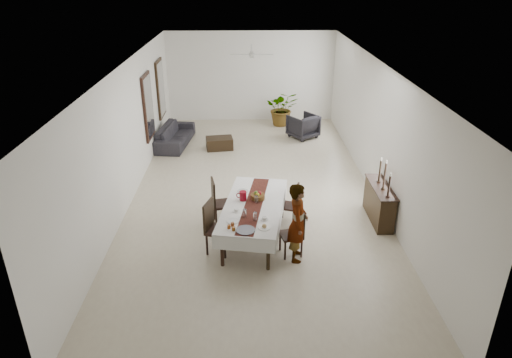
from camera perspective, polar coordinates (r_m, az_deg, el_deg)
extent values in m
cube|color=beige|center=(11.68, -0.29, -1.47)|extent=(6.00, 12.00, 0.00)
cube|color=silver|center=(10.64, -0.33, 14.14)|extent=(6.00, 12.00, 0.02)
cube|color=white|center=(16.84, -0.68, 12.66)|extent=(6.00, 0.02, 3.20)
cube|color=white|center=(5.74, 0.77, -14.04)|extent=(6.00, 0.02, 3.20)
cube|color=white|center=(11.41, -15.62, 5.64)|extent=(0.02, 12.00, 3.20)
cube|color=white|center=(11.50, 14.89, 5.88)|extent=(0.02, 12.00, 3.20)
cube|color=black|center=(9.44, -0.29, -3.36)|extent=(1.38, 2.53, 0.05)
cylinder|color=black|center=(8.74, -4.27, -8.85)|extent=(0.08, 0.08, 0.70)
cylinder|color=black|center=(8.62, 1.54, -9.33)|extent=(0.08, 0.08, 0.70)
cylinder|color=black|center=(10.67, -1.74, -2.08)|extent=(0.08, 0.08, 0.70)
cylinder|color=black|center=(10.57, 2.98, -2.39)|extent=(0.08, 0.08, 0.70)
cube|color=white|center=(9.42, -0.29, -3.20)|extent=(1.58, 2.74, 0.01)
cube|color=white|center=(9.59, -3.76, -3.72)|extent=(0.43, 2.55, 0.30)
cube|color=white|center=(9.44, 3.24, -4.20)|extent=(0.43, 2.55, 0.30)
cube|color=silver|center=(8.41, -1.57, -8.18)|extent=(1.17, 0.20, 0.30)
cube|color=white|center=(10.62, 0.72, -0.63)|extent=(1.17, 0.20, 0.30)
cube|color=#5D231A|center=(9.42, -0.29, -3.15)|extent=(0.75, 2.52, 0.00)
cylinder|color=maroon|center=(9.54, -1.65, -2.11)|extent=(0.17, 0.17, 0.20)
torus|color=maroon|center=(9.55, -2.15, -2.08)|extent=(0.12, 0.04, 0.12)
cylinder|color=white|center=(8.80, -0.13, -4.71)|extent=(0.07, 0.07, 0.17)
cylinder|color=silver|center=(8.92, -1.44, -4.29)|extent=(0.07, 0.07, 0.17)
cylinder|color=white|center=(9.42, 0.06, -2.58)|extent=(0.07, 0.07, 0.17)
cylinder|color=silver|center=(8.85, 1.08, -4.94)|extent=(0.09, 0.09, 0.06)
cylinder|color=silver|center=(8.86, 1.08, -5.07)|extent=(0.15, 0.15, 0.01)
cylinder|color=white|center=(9.15, -2.47, -3.90)|extent=(0.09, 0.09, 0.06)
cylinder|color=white|center=(9.16, -2.47, -4.03)|extent=(0.15, 0.15, 0.01)
cylinder|color=white|center=(8.60, 1.03, -6.07)|extent=(0.24, 0.24, 0.02)
sphere|color=tan|center=(8.59, 1.03, -5.92)|extent=(0.09, 0.09, 0.09)
cylinder|color=silver|center=(8.82, -2.93, -5.27)|extent=(0.24, 0.24, 0.02)
cylinder|color=silver|center=(9.94, -1.65, -1.52)|extent=(0.24, 0.24, 0.02)
cylinder|color=#393A3E|center=(8.52, -1.32, -6.41)|extent=(0.36, 0.36, 0.02)
cylinder|color=brown|center=(8.51, -2.82, -6.25)|extent=(0.06, 0.06, 0.08)
cylinder|color=brown|center=(8.58, -3.41, -5.99)|extent=(0.06, 0.06, 0.08)
cylinder|color=brown|center=(8.65, -2.95, -5.68)|extent=(0.06, 0.06, 0.08)
cylinder|color=brown|center=(9.61, 0.22, -2.22)|extent=(0.30, 0.30, 0.10)
sphere|color=maroon|center=(9.59, 0.42, -1.78)|extent=(0.09, 0.09, 0.09)
sphere|color=#4D7924|center=(9.61, 0.01, -1.73)|extent=(0.08, 0.08, 0.08)
sphere|color=gold|center=(9.53, 0.18, -1.96)|extent=(0.08, 0.08, 0.08)
cube|color=black|center=(9.04, 4.41, -7.00)|extent=(0.49, 0.49, 0.05)
cylinder|color=black|center=(9.07, 5.72, -8.62)|extent=(0.05, 0.05, 0.41)
cylinder|color=black|center=(9.34, 5.03, -7.51)|extent=(0.05, 0.05, 0.41)
cylinder|color=black|center=(8.98, 3.66, -8.93)|extent=(0.05, 0.05, 0.41)
cylinder|color=black|center=(9.25, 3.03, -7.81)|extent=(0.05, 0.05, 0.41)
cube|color=black|center=(8.95, 5.61, -5.31)|extent=(0.13, 0.41, 0.52)
cube|color=black|center=(10.12, 4.04, -3.36)|extent=(0.50, 0.50, 0.04)
cylinder|color=black|center=(10.06, 4.67, -4.99)|extent=(0.05, 0.05, 0.39)
cylinder|color=black|center=(10.33, 5.08, -4.13)|extent=(0.05, 0.05, 0.39)
cylinder|color=black|center=(10.12, 2.90, -4.72)|extent=(0.05, 0.05, 0.39)
cylinder|color=black|center=(10.40, 3.36, -3.88)|extent=(0.05, 0.05, 0.39)
cube|color=black|center=(9.96, 5.08, -2.15)|extent=(0.16, 0.38, 0.50)
cube|color=black|center=(9.08, -4.65, -6.43)|extent=(0.59, 0.59, 0.05)
cylinder|color=black|center=(9.43, -5.25, -7.00)|extent=(0.06, 0.06, 0.46)
cylinder|color=black|center=(9.14, -6.15, -8.19)|extent=(0.06, 0.06, 0.46)
cylinder|color=black|center=(9.31, -3.07, -7.38)|extent=(0.06, 0.06, 0.46)
cylinder|color=black|center=(9.01, -3.91, -8.61)|extent=(0.06, 0.06, 0.46)
cube|color=black|center=(9.00, -5.97, -4.50)|extent=(0.19, 0.45, 0.59)
cube|color=black|center=(10.07, -4.14, -3.14)|extent=(0.53, 0.53, 0.05)
cylinder|color=black|center=(10.33, -5.26, -3.98)|extent=(0.05, 0.05, 0.45)
cylinder|color=black|center=(10.01, -4.99, -4.98)|extent=(0.05, 0.05, 0.45)
cylinder|color=black|center=(10.37, -3.24, -3.78)|extent=(0.05, 0.05, 0.45)
cylinder|color=black|center=(10.05, -2.90, -4.77)|extent=(0.05, 0.05, 0.45)
cube|color=black|center=(9.90, -5.36, -1.68)|extent=(0.13, 0.45, 0.57)
imported|color=gray|center=(8.73, 5.25, -5.43)|extent=(0.46, 0.63, 1.61)
cube|color=black|center=(10.57, 15.13, -2.99)|extent=(0.36, 1.34, 0.80)
cube|color=black|center=(10.38, 15.38, -0.97)|extent=(0.39, 1.39, 0.03)
cylinder|color=black|center=(9.95, 16.14, -2.07)|extent=(0.09, 0.09, 0.03)
cylinder|color=black|center=(9.85, 16.30, -0.84)|extent=(0.04, 0.04, 0.45)
cylinder|color=white|center=(9.75, 16.48, 0.53)|extent=(0.03, 0.03, 0.07)
cylinder|color=black|center=(10.26, 15.59, -1.16)|extent=(0.09, 0.09, 0.03)
cylinder|color=black|center=(10.13, 15.79, 0.38)|extent=(0.04, 0.04, 0.58)
cylinder|color=silver|center=(10.01, 16.00, 2.07)|extent=(0.03, 0.03, 0.07)
cylinder|color=black|center=(10.57, 15.08, -0.31)|extent=(0.09, 0.09, 0.03)
cylinder|color=black|center=(10.46, 15.24, 0.97)|extent=(0.04, 0.04, 0.49)
cylinder|color=beige|center=(10.35, 15.41, 2.39)|extent=(0.03, 0.03, 0.07)
imported|color=#2D2A30|center=(14.87, -10.08, 5.41)|extent=(1.08, 2.21, 0.62)
imported|color=#252227|center=(15.35, 5.90, 6.60)|extent=(1.17, 1.18, 0.78)
cube|color=black|center=(14.37, -4.59, 4.47)|extent=(0.89, 0.66, 0.36)
imported|color=#375F26|center=(16.48, 3.30, 8.84)|extent=(1.14, 1.00, 1.25)
cube|color=black|center=(13.45, -13.35, 8.79)|extent=(0.06, 1.05, 1.85)
cube|color=silver|center=(13.44, -13.20, 8.79)|extent=(0.01, 0.90, 1.70)
cube|color=black|center=(15.44, -11.86, 10.99)|extent=(0.06, 1.05, 1.85)
cube|color=white|center=(15.43, -11.73, 11.00)|extent=(0.01, 0.90, 1.70)
cylinder|color=silver|center=(13.61, -0.55, 16.12)|extent=(0.04, 0.04, 0.20)
cylinder|color=silver|center=(13.65, -0.55, 15.29)|extent=(0.16, 0.16, 0.08)
cube|color=silver|center=(13.99, -0.57, 15.53)|extent=(0.10, 0.55, 0.01)
cube|color=white|center=(13.30, -0.53, 15.03)|extent=(0.10, 0.55, 0.01)
cube|color=white|center=(13.66, 0.97, 15.29)|extent=(0.55, 0.10, 0.01)
cube|color=white|center=(13.65, -2.07, 15.27)|extent=(0.55, 0.10, 0.01)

